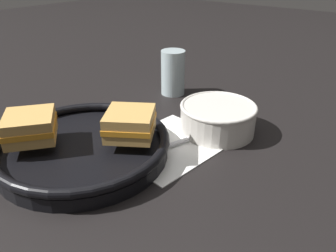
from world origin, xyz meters
TOP-DOWN VIEW (x-y plane):
  - ground_plane at (0.00, 0.00)m, footprint 4.00×4.00m
  - napkin at (0.01, -0.01)m, footprint 0.22×0.20m
  - soup_bowl at (0.11, -0.05)m, footprint 0.16×0.16m
  - spoon at (0.05, -0.03)m, footprint 0.15×0.06m
  - skillet at (-0.12, 0.09)m, footprint 0.36×0.39m
  - sandwich_near_left at (-0.18, 0.16)m, footprint 0.12×0.12m
  - sandwich_near_right at (-0.06, 0.03)m, footprint 0.12×0.12m
  - drinking_glass at (0.23, 0.15)m, footprint 0.06×0.06m

SIDE VIEW (x-z plane):
  - ground_plane at x=0.00m, z-range 0.00..0.00m
  - napkin at x=0.01m, z-range 0.00..0.00m
  - spoon at x=0.05m, z-range 0.00..0.01m
  - skillet at x=-0.12m, z-range 0.00..0.04m
  - soup_bowl at x=0.11m, z-range 0.00..0.07m
  - drinking_glass at x=0.23m, z-range 0.00..0.12m
  - sandwich_near_left at x=-0.18m, z-range 0.04..0.09m
  - sandwich_near_right at x=-0.06m, z-range 0.04..0.09m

